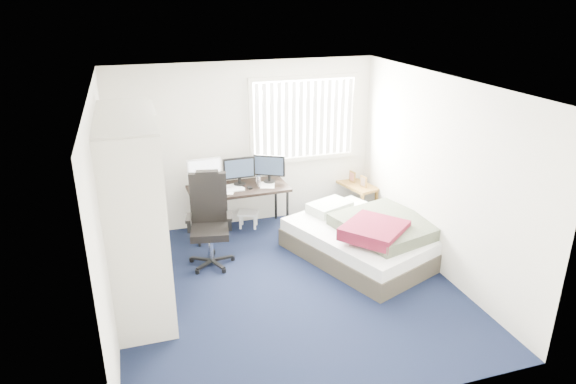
% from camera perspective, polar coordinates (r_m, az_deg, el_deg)
% --- Properties ---
extents(ground, '(4.20, 4.20, 0.00)m').
position_cam_1_polar(ground, '(6.47, -0.02, -10.51)').
color(ground, black).
rests_on(ground, ground).
extents(room_shell, '(4.20, 4.20, 4.20)m').
position_cam_1_polar(room_shell, '(5.81, -0.03, 2.24)').
color(room_shell, silver).
rests_on(room_shell, ground).
extents(window_assembly, '(1.72, 0.09, 1.32)m').
position_cam_1_polar(window_assembly, '(7.92, 1.77, 8.12)').
color(window_assembly, white).
rests_on(window_assembly, ground).
extents(closet, '(0.64, 1.84, 2.22)m').
position_cam_1_polar(closet, '(5.88, -16.58, -0.10)').
color(closet, beige).
rests_on(closet, ground).
extents(desk, '(1.48, 0.73, 1.18)m').
position_cam_1_polar(desk, '(7.62, -5.56, 0.81)').
color(desk, black).
rests_on(desk, ground).
extents(office_chair, '(0.68, 0.68, 1.25)m').
position_cam_1_polar(office_chair, '(6.89, -8.66, -4.11)').
color(office_chair, black).
rests_on(office_chair, ground).
extents(footstool, '(0.37, 0.34, 0.25)m').
position_cam_1_polar(footstool, '(7.95, -4.45, -2.63)').
color(footstool, white).
rests_on(footstool, ground).
extents(nightstand, '(0.55, 0.82, 0.69)m').
position_cam_1_polar(nightstand, '(8.40, 7.60, 0.49)').
color(nightstand, brown).
rests_on(nightstand, ground).
extents(bed, '(2.07, 2.34, 0.64)m').
position_cam_1_polar(bed, '(7.13, 8.74, -5.03)').
color(bed, '#3C362B').
rests_on(bed, ground).
extents(pine_box, '(0.47, 0.42, 0.29)m').
position_cam_1_polar(pine_box, '(6.41, -15.25, -10.11)').
color(pine_box, '#A87F54').
rests_on(pine_box, ground).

